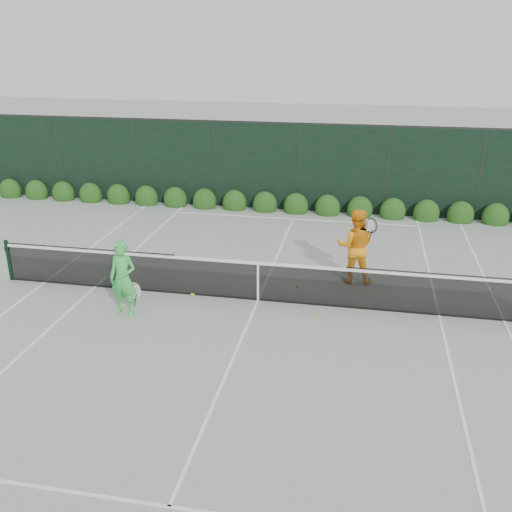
# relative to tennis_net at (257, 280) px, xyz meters

# --- Properties ---
(ground) EXTENTS (80.00, 80.00, 0.00)m
(ground) POSITION_rel_tennis_net_xyz_m (0.02, 0.00, -0.53)
(ground) COLOR gray
(ground) RESTS_ON ground
(tennis_net) EXTENTS (12.90, 0.10, 1.07)m
(tennis_net) POSITION_rel_tennis_net_xyz_m (0.00, 0.00, 0.00)
(tennis_net) COLOR black
(tennis_net) RESTS_ON ground
(player_woman) EXTENTS (0.68, 0.46, 1.70)m
(player_woman) POSITION_rel_tennis_net_xyz_m (-2.78, -1.19, 0.32)
(player_woman) COLOR green
(player_woman) RESTS_ON ground
(player_man) EXTENTS (0.96, 0.72, 1.90)m
(player_man) POSITION_rel_tennis_net_xyz_m (2.19, 1.54, 0.42)
(player_man) COLOR orange
(player_man) RESTS_ON ground
(court_lines) EXTENTS (11.03, 23.83, 0.01)m
(court_lines) POSITION_rel_tennis_net_xyz_m (0.02, 0.00, -0.53)
(court_lines) COLOR white
(court_lines) RESTS_ON ground
(windscreen_fence) EXTENTS (32.00, 21.07, 3.06)m
(windscreen_fence) POSITION_rel_tennis_net_xyz_m (0.02, -2.71, 0.98)
(windscreen_fence) COLOR black
(windscreen_fence) RESTS_ON ground
(hedge_row) EXTENTS (31.66, 0.65, 0.94)m
(hedge_row) POSITION_rel_tennis_net_xyz_m (0.02, 7.15, -0.30)
(hedge_row) COLOR #153D10
(hedge_row) RESTS_ON ground
(tennis_balls) EXTENTS (5.53, 1.88, 0.07)m
(tennis_balls) POSITION_rel_tennis_net_xyz_m (-0.21, -0.11, -0.50)
(tennis_balls) COLOR #B5DA30
(tennis_balls) RESTS_ON ground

